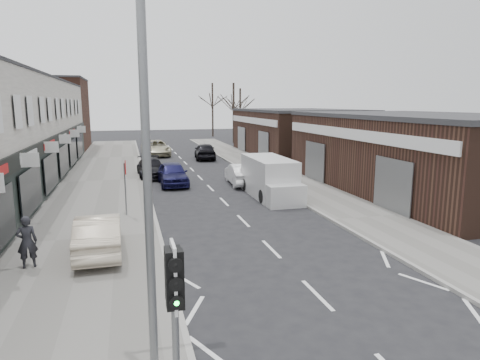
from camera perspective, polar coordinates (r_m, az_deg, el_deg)
ground at (r=11.16m, az=14.81°, el=-18.86°), size 160.00×160.00×0.00m
pavement_left at (r=30.91m, az=-17.79°, el=-0.14°), size 5.50×64.00×0.12m
pavement_right at (r=32.69m, az=4.63°, el=0.86°), size 3.50×64.00×0.12m
brick_block_far at (r=54.09m, az=-24.07°, el=7.91°), size 8.00×10.00×8.00m
right_unit_near at (r=28.61m, az=23.10°, el=3.17°), size 10.00×18.00×4.50m
right_unit_far at (r=45.99m, az=7.67°, el=6.26°), size 10.00×16.00×4.50m
tree_far_a at (r=58.37m, az=-0.85°, el=4.96°), size 3.60×3.60×8.00m
tree_far_b at (r=64.78m, az=0.02°, el=5.49°), size 3.60×3.60×7.50m
tree_far_c at (r=69.93m, az=-3.63°, el=5.82°), size 3.60×3.60×8.50m
traffic_light at (r=7.07m, az=-8.74°, el=-14.57°), size 0.28×0.60×3.10m
street_lamp at (r=7.66m, az=-11.10°, el=4.46°), size 2.23×0.22×8.00m
warning_sign at (r=20.65m, az=-15.03°, el=1.07°), size 0.12×0.80×2.70m
white_van at (r=24.73m, az=4.01°, el=0.20°), size 2.07×5.79×2.25m
sedan_on_pavement at (r=15.96m, az=-18.33°, el=-6.82°), size 1.60×4.33×1.41m
pedestrian at (r=15.43m, az=-26.54°, el=-7.39°), size 0.70×0.53×1.72m
parked_car_left_a at (r=28.60m, az=-8.96°, el=0.85°), size 1.82×4.47×1.52m
parked_car_left_b at (r=32.05m, az=-11.76°, el=1.61°), size 2.08×4.75×1.36m
parked_car_left_c at (r=44.95m, az=-11.17°, el=4.20°), size 2.86×5.80×1.58m
parked_car_right_a at (r=28.43m, az=0.10°, el=0.80°), size 1.73×4.34×1.41m
parked_car_right_b at (r=41.43m, az=-4.69°, el=3.87°), size 2.34×4.83×1.59m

